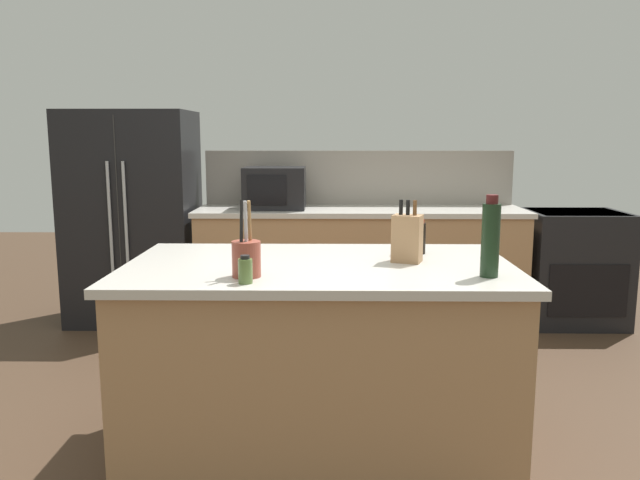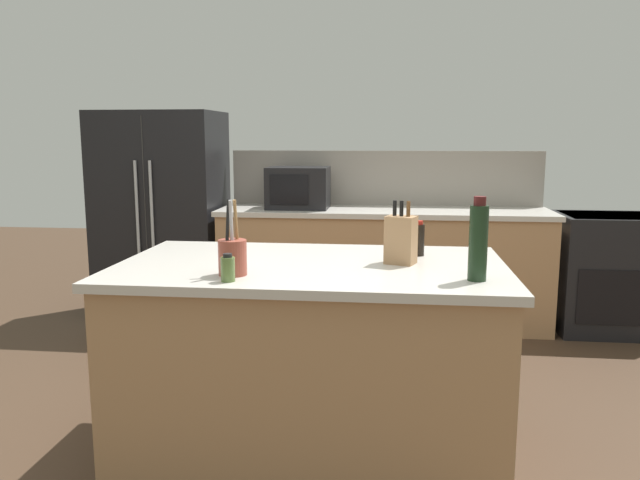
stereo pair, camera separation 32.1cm
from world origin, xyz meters
TOP-DOWN VIEW (x-y plane):
  - ground_plane at (0.00, 0.00)m, footprint 14.00×14.00m
  - back_counter_run at (0.30, 2.20)m, footprint 2.65×0.66m
  - wall_backsplash at (0.30, 2.52)m, footprint 2.61×0.03m
  - kitchen_island at (0.00, 0.00)m, footprint 1.78×1.05m
  - refrigerator at (-1.57, 2.25)m, footprint 1.00×0.75m
  - range_oven at (2.05, 2.20)m, footprint 0.76×0.65m
  - microwave at (-0.39, 2.20)m, footprint 0.49×0.39m
  - knife_block at (0.41, 0.04)m, footprint 0.16×0.14m
  - utensil_crock at (-0.30, -0.29)m, footprint 0.12×0.12m
  - spice_jar_oregano at (-0.29, -0.41)m, footprint 0.06×0.06m
  - soy_sauce_bottle at (0.50, 0.24)m, footprint 0.05×0.05m
  - spice_jar_paprika at (0.41, 0.22)m, footprint 0.05×0.05m
  - wine_bottle at (0.71, -0.27)m, footprint 0.08×0.08m

SIDE VIEW (x-z plane):
  - ground_plane at x=0.00m, z-range 0.00..0.00m
  - range_oven at x=2.05m, z-range 0.01..0.93m
  - back_counter_run at x=0.30m, z-range 0.00..0.94m
  - kitchen_island at x=0.00m, z-range 0.00..0.94m
  - refrigerator at x=-1.57m, z-range 0.00..1.72m
  - spice_jar_oregano at x=-0.29m, z-range 0.94..1.05m
  - spice_jar_paprika at x=0.41m, z-range 0.94..1.05m
  - soy_sauce_bottle at x=0.50m, z-range 0.93..1.11m
  - utensil_crock at x=-0.30m, z-range 0.86..1.18m
  - knife_block at x=0.41m, z-range 0.91..1.20m
  - wine_bottle at x=0.71m, z-range 0.93..1.27m
  - microwave at x=-0.39m, z-range 0.94..1.27m
  - wall_backsplash at x=0.30m, z-range 0.94..1.40m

